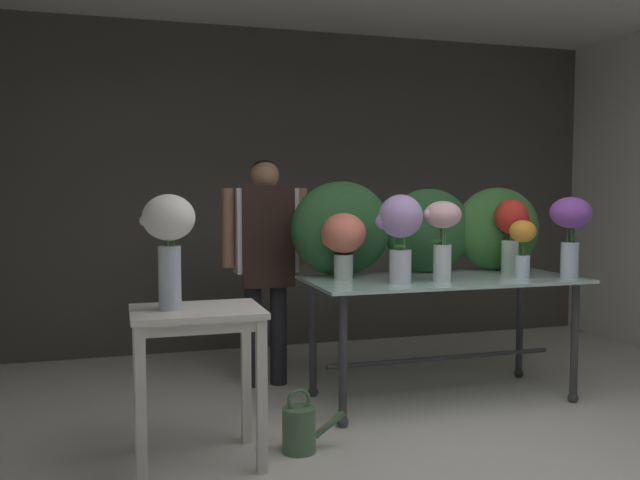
{
  "coord_description": "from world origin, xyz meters",
  "views": [
    {
      "loc": [
        -1.68,
        -2.4,
        1.39
      ],
      "look_at": [
        -0.54,
        1.37,
        1.1
      ],
      "focal_mm": 37.75,
      "sensor_mm": 36.0,
      "label": 1
    }
  ],
  "objects": [
    {
      "name": "ground_plane",
      "position": [
        0.0,
        1.74,
        0.0
      ],
      "size": [
        7.64,
        7.64,
        0.0
      ],
      "primitive_type": "plane",
      "color": "beige"
    },
    {
      "name": "wall_back",
      "position": [
        0.0,
        3.47,
        1.4
      ],
      "size": [
        5.64,
        0.12,
        2.79
      ],
      "primitive_type": "cube",
      "color": "#4C4742",
      "rests_on": "ground"
    },
    {
      "name": "display_table_glass",
      "position": [
        0.37,
        1.57,
        0.68
      ],
      "size": [
        1.8,
        0.82,
        0.82
      ],
      "color": "silver",
      "rests_on": "ground"
    },
    {
      "name": "side_table_white",
      "position": [
        -1.3,
        0.97,
        0.67
      ],
      "size": [
        0.65,
        0.49,
        0.8
      ],
      "color": "silver",
      "rests_on": "ground"
    },
    {
      "name": "florist",
      "position": [
        -0.68,
        2.23,
        0.99
      ],
      "size": [
        0.61,
        0.24,
        1.61
      ],
      "color": "#232328",
      "rests_on": "ground"
    },
    {
      "name": "foliage_backdrop",
      "position": [
        0.34,
        1.86,
        1.12
      ],
      "size": [
        1.87,
        0.32,
        0.64
      ],
      "color": "#28562D",
      "rests_on": "display_table_glass"
    },
    {
      "name": "vase_violet_carnations",
      "position": [
        1.15,
        1.31,
        1.18
      ],
      "size": [
        0.27,
        0.27,
        0.53
      ],
      "color": "silver",
      "rests_on": "display_table_glass"
    },
    {
      "name": "vase_coral_peonies",
      "position": [
        -0.29,
        1.69,
        1.08
      ],
      "size": [
        0.29,
        0.29,
        0.43
      ],
      "color": "silver",
      "rests_on": "display_table_glass"
    },
    {
      "name": "vase_scarlet_dahlias",
      "position": [
        0.92,
        1.64,
        1.13
      ],
      "size": [
        0.25,
        0.23,
        0.52
      ],
      "color": "silver",
      "rests_on": "display_table_glass"
    },
    {
      "name": "vase_blush_anemones",
      "position": [
        0.28,
        1.41,
        1.14
      ],
      "size": [
        0.25,
        0.23,
        0.51
      ],
      "color": "silver",
      "rests_on": "display_table_glass"
    },
    {
      "name": "vase_sunset_hydrangea",
      "position": [
        0.85,
        1.39,
        1.05
      ],
      "size": [
        0.17,
        0.17,
        0.38
      ],
      "color": "silver",
      "rests_on": "display_table_glass"
    },
    {
      "name": "vase_lilac_roses",
      "position": [
        -0.01,
        1.41,
        1.16
      ],
      "size": [
        0.29,
        0.27,
        0.55
      ],
      "color": "silver",
      "rests_on": "display_table_glass"
    },
    {
      "name": "vase_white_roses_tall",
      "position": [
        -1.44,
        0.97,
        1.17
      ],
      "size": [
        0.27,
        0.26,
        0.57
      ],
      "color": "silver",
      "rests_on": "side_table_white"
    },
    {
      "name": "watering_can",
      "position": [
        -0.77,
        0.97,
        0.13
      ],
      "size": [
        0.35,
        0.18,
        0.34
      ],
      "color": "#4C704C",
      "rests_on": "ground"
    }
  ]
}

